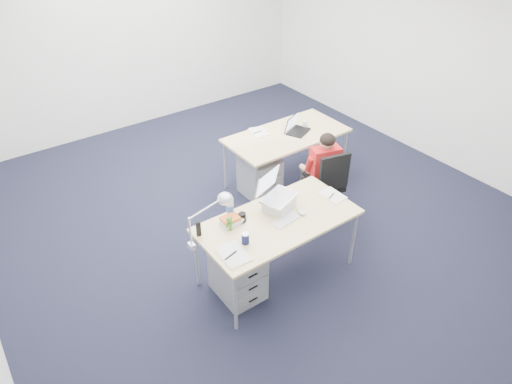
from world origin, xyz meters
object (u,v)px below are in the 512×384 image
Objects in this scene: headphones at (238,219)px; wireless_keyboard at (286,220)px; drawer_pedestal_near at (238,273)px; far_cup at (305,124)px; computer_mouse at (302,212)px; water_bottle at (230,206)px; cordless_phone at (198,229)px; desk_lamp at (204,222)px; desk_far at (287,137)px; seated_person at (319,170)px; silver_laptop at (280,193)px; sunglasses at (282,204)px; office_chair at (324,196)px; can_koozie at (245,238)px; dark_laptop at (299,124)px; bear_figurine at (229,223)px; book_stack at (231,221)px; desk_near at (278,223)px; drawer_pedestal_far at (260,176)px.

wireless_keyboard is at bearing -56.26° from headphones.
far_cup is (2.00, 1.34, 0.50)m from drawer_pedestal_near.
computer_mouse is 0.72m from water_bottle.
drawer_pedestal_near is at bearing -30.77° from cordless_phone.
drawer_pedestal_near is at bearing -28.89° from desk_lamp.
seated_person is (-0.05, -0.69, -0.13)m from desk_far.
silver_laptop is 3.55× the size of sunglasses.
office_chair reaches higher than drawer_pedestal_near.
dark_laptop is (1.82, 1.40, 0.06)m from can_koozie.
can_koozie is at bearing -87.47° from bear_figurine.
far_cup is at bearing 36.13° from cordless_phone.
cordless_phone reaches higher than desk_far.
bear_figurine reaches higher than book_stack.
dark_laptop is at bearing -14.78° from desk_far.
desk_far is 13.72× the size of can_koozie.
office_chair reaches higher than far_cup.
desk_far is 1.55m from sunglasses.
headphones is 0.17m from bear_figurine.
can_koozie reaches higher than desk_far.
can_koozie reaches higher than wireless_keyboard.
can_koozie is 1.26× the size of far_cup.
book_stack is at bearing 153.18° from desk_near.
computer_mouse is at bearing 2.79° from can_koozie.
water_bottle reaches higher than cordless_phone.
far_cup reaches higher than computer_mouse.
bear_figurine is at bearing -136.29° from drawer_pedestal_far.
drawer_pedestal_far is 2.98× the size of book_stack.
water_bottle is 1.69× the size of bear_figurine.
bear_figurine is at bearing 83.95° from drawer_pedestal_near.
book_stack is at bearing -136.45° from drawer_pedestal_far.
headphones reaches higher than wireless_keyboard.
desk_far is 15.73× the size of computer_mouse.
water_bottle reaches higher than sunglasses.
can_koozie reaches higher than book_stack.
seated_person is at bearing -3.44° from headphones.
desk_near is 9.95× the size of cordless_phone.
desk_lamp reaches higher than sunglasses.
can_koozie is at bearing -143.66° from far_cup.
dark_laptop is (1.78, 1.09, 0.07)m from book_stack.
water_bottle is at bearing 136.70° from desk_near.
wireless_keyboard is 1.57× the size of book_stack.
book_stack is at bearing 152.75° from silver_laptop.
water_bottle is at bearing -151.14° from far_cup.
drawer_pedestal_near is 0.71m from wireless_keyboard.
seated_person reaches higher than dark_laptop.
headphones is at bearing 67.92° from can_koozie.
desk_near is 14.75× the size of sunglasses.
can_koozie is 0.25m from bear_figurine.
computer_mouse is at bearing -17.19° from desk_lamp.
desk_lamp is at bearing 170.53° from desk_near.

